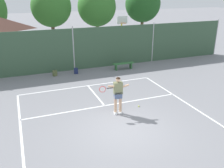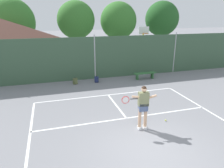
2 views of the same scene
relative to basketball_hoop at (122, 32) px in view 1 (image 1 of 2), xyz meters
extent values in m
plane|color=gray|center=(-4.47, -10.60, -2.31)|extent=(120.00, 120.00, 0.00)
cube|color=white|center=(-4.47, -5.10, -2.31)|extent=(8.20, 0.10, 0.01)
cube|color=white|center=(-8.57, -10.60, -2.31)|extent=(0.10, 11.00, 0.01)
cube|color=white|center=(-0.37, -10.60, -2.31)|extent=(0.10, 11.00, 0.01)
cube|color=white|center=(-4.47, -8.13, -2.31)|extent=(8.20, 0.10, 0.01)
cube|color=white|center=(-4.47, -6.64, -2.31)|extent=(0.10, 2.97, 0.01)
cube|color=#38563D|center=(-4.47, -1.60, -0.80)|extent=(26.00, 0.05, 3.03)
cylinder|color=#B2B2B7|center=(-4.47, -1.60, -0.72)|extent=(0.09, 0.09, 3.18)
cylinder|color=#B2B2B7|center=(2.03, -1.60, -0.72)|extent=(0.09, 0.09, 3.18)
cylinder|color=#B2B2B7|center=(8.53, -1.60, -0.72)|extent=(0.09, 0.09, 3.18)
cylinder|color=yellow|center=(0.00, 0.06, -0.79)|extent=(0.12, 0.12, 3.05)
cube|color=white|center=(0.00, -0.04, 0.94)|extent=(0.90, 0.06, 0.60)
torus|color=#D85919|center=(0.00, -0.31, 0.72)|extent=(0.48, 0.48, 0.02)
cylinder|color=brown|center=(-4.49, 7.47, -1.19)|extent=(0.36, 0.36, 2.23)
ellipsoid|color=#38752D|center=(-4.49, 7.47, 1.63)|extent=(4.01, 3.61, 4.01)
cylinder|color=brown|center=(0.31, 7.47, -1.28)|extent=(0.36, 0.36, 2.07)
ellipsoid|color=#38752D|center=(0.31, 7.47, 1.52)|extent=(4.14, 3.72, 4.14)
cylinder|color=brown|center=(5.85, 7.47, -1.17)|extent=(0.36, 0.36, 2.27)
ellipsoid|color=#235623|center=(5.85, 7.47, 1.70)|extent=(4.09, 3.68, 4.09)
cube|color=silver|center=(-4.05, -9.18, -2.26)|extent=(0.15, 0.27, 0.10)
cube|color=silver|center=(-4.29, -9.15, -2.26)|extent=(0.15, 0.27, 0.10)
cylinder|color=tan|center=(-4.05, -9.18, -1.80)|extent=(0.13, 0.13, 0.82)
cylinder|color=tan|center=(-4.29, -9.15, -1.80)|extent=(0.13, 0.13, 0.82)
cube|color=#47567A|center=(-4.17, -9.17, -1.33)|extent=(0.39, 0.28, 0.32)
cube|color=#6B704C|center=(-4.17, -9.17, -0.99)|extent=(0.43, 0.29, 0.56)
sphere|color=tan|center=(-4.17, -9.17, -0.58)|extent=(0.22, 0.22, 0.22)
sphere|color=black|center=(-4.17, -9.17, -0.56)|extent=(0.21, 0.21, 0.21)
cylinder|color=tan|center=(-4.37, -9.16, -0.89)|extent=(0.56, 0.16, 0.17)
cylinder|color=tan|center=(-3.89, -9.20, -0.94)|extent=(0.51, 0.15, 0.22)
cylinder|color=black|center=(-4.57, -9.16, -0.94)|extent=(0.30, 0.07, 0.04)
torus|color=red|center=(-4.92, -9.17, -0.94)|extent=(0.30, 0.06, 0.30)
cylinder|color=silver|center=(-4.92, -9.17, -0.94)|extent=(0.26, 0.04, 0.26)
sphere|color=#CCE033|center=(-2.90, -8.88, -2.28)|extent=(0.07, 0.07, 0.07)
cube|color=#566038|center=(-6.06, -2.48, -2.11)|extent=(0.32, 0.25, 0.40)
cube|color=#566038|center=(-6.02, -2.60, -2.19)|extent=(0.23, 0.12, 0.18)
torus|color=black|center=(-6.06, -2.48, -1.89)|extent=(0.09, 0.04, 0.09)
cube|color=navy|center=(-4.58, -2.51, -2.11)|extent=(0.31, 0.24, 0.40)
cube|color=navy|center=(-4.61, -2.63, -2.19)|extent=(0.23, 0.11, 0.18)
torus|color=black|center=(-4.58, -2.51, -1.89)|extent=(0.09, 0.03, 0.09)
cube|color=#336B38|center=(-1.05, -2.78, -1.86)|extent=(1.60, 0.36, 0.06)
cube|color=#336B38|center=(-1.65, -2.78, -2.09)|extent=(0.08, 0.32, 0.45)
cube|color=#336B38|center=(-0.45, -2.78, -2.09)|extent=(0.08, 0.32, 0.45)
camera|label=1|loc=(-8.30, -18.93, 3.25)|focal=39.82mm
camera|label=2|loc=(-7.55, -16.11, 2.16)|focal=33.57mm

